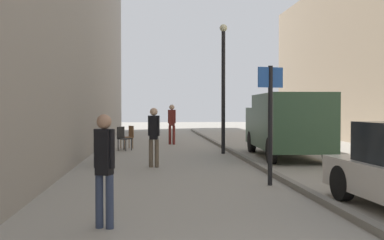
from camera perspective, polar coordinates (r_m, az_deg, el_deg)
The scene contains 11 objects.
ground_plane at distance 13.82m, azimuth 0.83°, elevation -5.48°, with size 80.00×80.00×0.00m, color gray.
kerb_strip at distance 14.06m, azimuth 7.27°, elevation -5.13°, with size 0.16×40.00×0.12m, color slate.
pedestrian_main_foreground at distance 6.47m, azimuth -10.97°, elevation -5.27°, with size 0.30×0.24×1.60m.
pedestrian_mid_block at distance 12.90m, azimuth -4.82°, elevation -1.63°, with size 0.33×0.23×1.69m.
pedestrian_far_crossing at distance 20.92m, azimuth -2.55°, elevation -0.18°, with size 0.36×0.26×1.84m.
delivery_van at distance 15.76m, azimuth 11.76°, elevation -0.39°, with size 2.24×5.30×2.15m.
street_sign_post at distance 9.99m, azimuth 9.81°, elevation 0.69°, with size 0.59×0.18×2.60m.
lamp_post at distance 16.77m, azimuth 3.96°, elevation 5.07°, with size 0.28×0.28×4.76m.
bicycle_leaning at distance 13.70m, azimuth -11.56°, elevation -3.97°, with size 0.31×1.76×0.98m.
cafe_chair_near_window at distance 19.07m, azimuth -7.96°, elevation -1.92°, with size 0.59×0.59×0.94m.
cafe_chair_by_doorway at distance 18.17m, azimuth -8.66°, elevation -2.09°, with size 0.61×0.61×0.94m.
Camera 1 is at (-1.44, -1.64, 1.69)m, focal length 42.44 mm.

